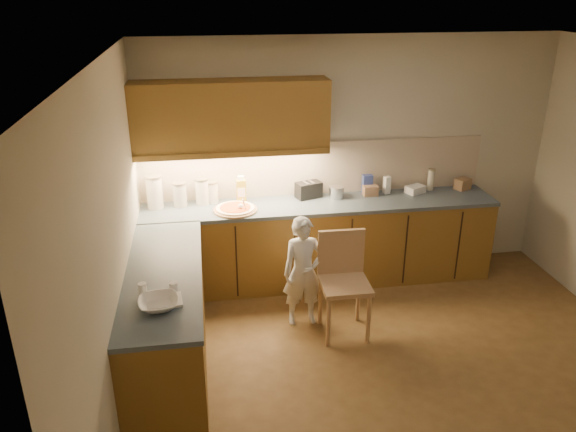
{
  "coord_description": "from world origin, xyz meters",
  "views": [
    {
      "loc": [
        -1.57,
        -3.71,
        3.08
      ],
      "look_at": [
        -0.8,
        1.2,
        1.0
      ],
      "focal_mm": 35.0,
      "sensor_mm": 36.0,
      "label": 1
    }
  ],
  "objects_px": {
    "pizza_on_board": "(235,209)",
    "toaster": "(309,190)",
    "child": "(303,272)",
    "wooden_chair": "(343,276)",
    "oil_jug": "(241,190)"
  },
  "relations": [
    {
      "from": "oil_jug",
      "to": "wooden_chair",
      "type": "bearing_deg",
      "value": -52.71
    },
    {
      "from": "child",
      "to": "pizza_on_board",
      "type": "bearing_deg",
      "value": 126.82
    },
    {
      "from": "pizza_on_board",
      "to": "toaster",
      "type": "height_order",
      "value": "same"
    },
    {
      "from": "pizza_on_board",
      "to": "toaster",
      "type": "bearing_deg",
      "value": 17.91
    },
    {
      "from": "pizza_on_board",
      "to": "child",
      "type": "distance_m",
      "value": 1.0
    },
    {
      "from": "toaster",
      "to": "child",
      "type": "bearing_deg",
      "value": -121.18
    },
    {
      "from": "child",
      "to": "oil_jug",
      "type": "xyz_separation_m",
      "value": [
        -0.5,
        0.93,
        0.51
      ]
    },
    {
      "from": "pizza_on_board",
      "to": "oil_jug",
      "type": "xyz_separation_m",
      "value": [
        0.08,
        0.23,
        0.11
      ]
    },
    {
      "from": "child",
      "to": "wooden_chair",
      "type": "relative_size",
      "value": 1.12
    },
    {
      "from": "toaster",
      "to": "oil_jug",
      "type": "bearing_deg",
      "value": 165.01
    },
    {
      "from": "wooden_chair",
      "to": "oil_jug",
      "type": "distance_m",
      "value": 1.47
    },
    {
      "from": "toaster",
      "to": "wooden_chair",
      "type": "bearing_deg",
      "value": -102.15
    },
    {
      "from": "pizza_on_board",
      "to": "oil_jug",
      "type": "distance_m",
      "value": 0.27
    },
    {
      "from": "child",
      "to": "toaster",
      "type": "distance_m",
      "value": 1.1
    },
    {
      "from": "pizza_on_board",
      "to": "oil_jug",
      "type": "relative_size",
      "value": 1.52
    }
  ]
}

